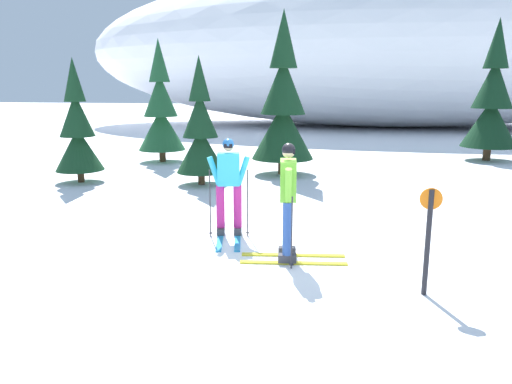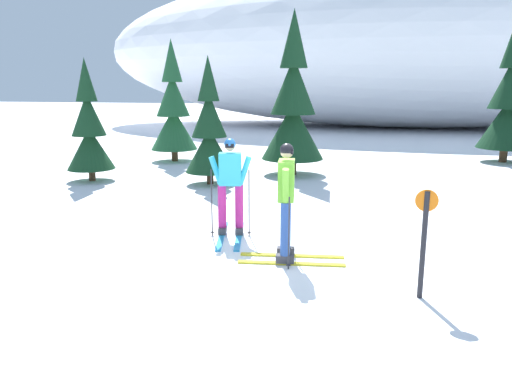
{
  "view_description": "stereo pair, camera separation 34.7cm",
  "coord_description": "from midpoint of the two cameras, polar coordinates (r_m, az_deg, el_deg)",
  "views": [
    {
      "loc": [
        0.6,
        -7.5,
        2.7
      ],
      "look_at": [
        -0.77,
        0.34,
        0.95
      ],
      "focal_mm": 34.46,
      "sensor_mm": 36.0,
      "label": 1
    },
    {
      "loc": [
        0.94,
        -7.44,
        2.7
      ],
      "look_at": [
        -0.77,
        0.34,
        0.95
      ],
      "focal_mm": 34.46,
      "sensor_mm": 36.0,
      "label": 2
    }
  ],
  "objects": [
    {
      "name": "ground_plane",
      "position": [
        7.98,
        6.16,
        -7.45
      ],
      "size": [
        120.0,
        120.0,
        0.0
      ],
      "primitive_type": "plane",
      "color": "white"
    },
    {
      "name": "skier_cyan_jacket",
      "position": [
        8.8,
        -1.87,
        0.74
      ],
      "size": [
        0.77,
        1.74,
        1.77
      ],
      "color": "#2893CC",
      "rests_on": "ground"
    },
    {
      "name": "skier_lime_jacket",
      "position": [
        7.51,
        4.89,
        -0.85
      ],
      "size": [
        1.69,
        0.83,
        1.84
      ],
      "color": "gold",
      "rests_on": "ground"
    },
    {
      "name": "pine_tree_far_left",
      "position": [
        14.55,
        -18.17,
        6.79
      ],
      "size": [
        1.32,
        1.32,
        3.42
      ],
      "color": "#47301E",
      "rests_on": "ground"
    },
    {
      "name": "pine_tree_center_left",
      "position": [
        17.7,
        -9.04,
        9.25
      ],
      "size": [
        1.64,
        1.64,
        4.23
      ],
      "color": "#47301E",
      "rests_on": "ground"
    },
    {
      "name": "pine_tree_center",
      "position": [
        13.41,
        -4.71,
        7.0
      ],
      "size": [
        1.33,
        1.33,
        3.45
      ],
      "color": "#47301E",
      "rests_on": "ground"
    },
    {
      "name": "pine_tree_center_right",
      "position": [
        14.86,
        5.0,
        9.75
      ],
      "size": [
        1.87,
        1.87,
        4.83
      ],
      "color": "#47301E",
      "rests_on": "ground"
    },
    {
      "name": "pine_tree_far_right",
      "position": [
        19.42,
        27.76,
        9.15
      ],
      "size": [
        1.91,
        1.91,
        4.95
      ],
      "color": "#47301E",
      "rests_on": "ground"
    },
    {
      "name": "snow_ridge_background",
      "position": [
        33.47,
        17.71,
        15.52
      ],
      "size": [
        39.48,
        17.46,
        9.69
      ],
      "primitive_type": "ellipsoid",
      "color": "white",
      "rests_on": "ground"
    },
    {
      "name": "trail_marker_post",
      "position": [
        6.62,
        20.35,
        -4.97
      ],
      "size": [
        0.28,
        0.07,
        1.43
      ],
      "color": "black",
      "rests_on": "ground"
    }
  ]
}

